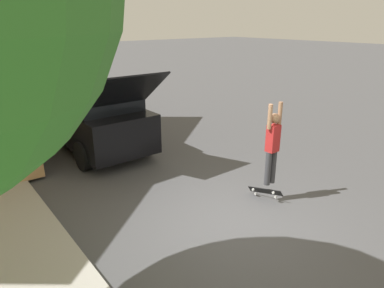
% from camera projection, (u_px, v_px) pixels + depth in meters
% --- Properties ---
extents(ground_plane, '(120.00, 120.00, 0.00)m').
position_uv_depth(ground_plane, '(231.00, 225.00, 6.82)').
color(ground_plane, '#49494C').
extents(suv_parked, '(2.13, 5.53, 2.68)m').
position_uv_depth(suv_parked, '(91.00, 114.00, 10.66)').
color(suv_parked, black).
rests_on(suv_parked, ground_plane).
extents(car_down_street, '(1.90, 4.12, 1.41)m').
position_uv_depth(car_down_street, '(14.00, 80.00, 19.30)').
color(car_down_street, navy).
rests_on(car_down_street, ground_plane).
extents(skateboarder, '(0.41, 0.21, 1.82)m').
position_uv_depth(skateboarder, '(273.00, 144.00, 7.29)').
color(skateboarder, '#38383D').
rests_on(skateboarder, ground_plane).
extents(skateboard, '(0.33, 0.78, 0.32)m').
position_uv_depth(skateboard, '(265.00, 191.00, 7.75)').
color(skateboard, black).
rests_on(skateboard, ground_plane).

